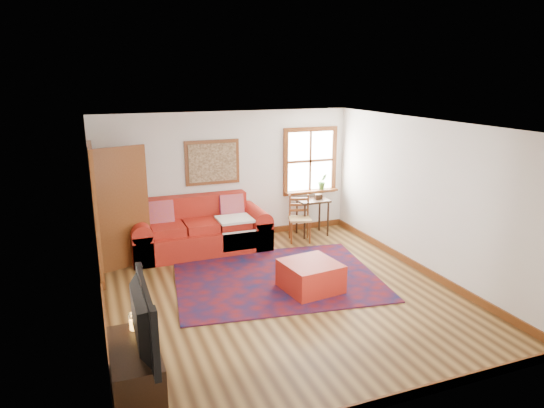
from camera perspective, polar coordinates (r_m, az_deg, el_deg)
name	(u,v)px	position (r m, az deg, el deg)	size (l,w,h in m)	color
ground	(281,293)	(7.35, 1.01, -10.46)	(5.50, 5.50, 0.00)	#432912
room_envelope	(281,185)	(6.82, 1.02, 2.23)	(5.04, 5.54, 2.52)	silver
window	(312,168)	(10.01, 4.70, 4.30)	(1.18, 0.20, 1.38)	white
doorway	(112,209)	(8.21, -18.27, -0.53)	(0.89, 1.08, 2.14)	black
framed_artwork	(213,162)	(9.27, -7.01, 4.88)	(1.05, 0.07, 0.85)	brown
persian_rug	(276,278)	(7.85, 0.53, -8.66)	(3.17, 2.53, 0.02)	#540C0E
red_leather_sofa	(200,233)	(9.06, -8.48, -3.41)	(2.50, 1.03, 0.98)	#A92115
red_ottoman	(310,276)	(7.38, 4.54, -8.48)	(0.78, 0.78, 0.45)	#A92115
side_table	(313,205)	(9.77, 4.79, -0.17)	(0.62, 0.46, 0.74)	black
ladder_back_chair	(300,217)	(9.46, 3.27, -1.49)	(0.52, 0.50, 0.89)	tan
media_cabinet	(136,373)	(5.28, -15.71, -18.58)	(0.47, 1.04, 0.57)	black
television	(134,319)	(4.90, -15.91, -12.89)	(1.18, 0.16, 0.68)	black
candle_hurricane	(135,322)	(5.40, -15.84, -13.23)	(0.12, 0.12, 0.18)	silver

